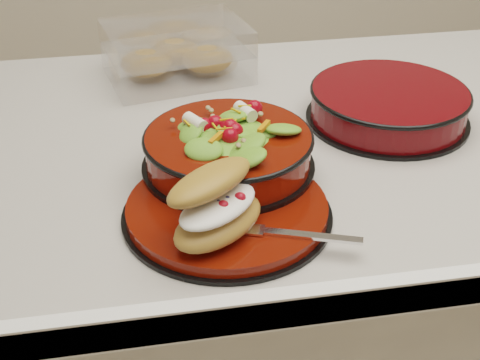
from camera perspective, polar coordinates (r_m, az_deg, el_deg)
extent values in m
cube|color=white|center=(1.34, 5.46, -13.71)|extent=(1.16, 0.66, 0.86)
cube|color=beige|center=(1.06, 6.71, 3.41)|extent=(1.24, 0.74, 0.04)
cube|color=white|center=(0.78, 13.92, -9.38)|extent=(1.24, 0.02, 0.05)
cylinder|color=black|center=(0.84, -1.11, -2.98)|extent=(0.26, 0.26, 0.01)
cylinder|color=#640D03|center=(0.83, -1.11, -2.42)|extent=(0.25, 0.25, 0.01)
torus|color=black|center=(0.83, -0.32, -2.51)|extent=(0.14, 0.14, 0.01)
cylinder|color=black|center=(0.90, -1.00, 1.25)|extent=(0.23, 0.23, 0.01)
cylinder|color=#640D03|center=(0.89, -1.01, 2.63)|extent=(0.22, 0.22, 0.04)
torus|color=black|center=(0.88, -1.03, 3.64)|extent=(0.23, 0.23, 0.01)
ellipsoid|color=#4D8625|center=(0.88, -1.02, 3.49)|extent=(0.19, 0.19, 0.07)
sphere|color=#AC060E|center=(0.87, 1.94, 6.19)|extent=(0.02, 0.02, 0.02)
sphere|color=#AC060E|center=(0.90, 0.39, 7.10)|extent=(0.02, 0.02, 0.02)
sphere|color=#AC060E|center=(0.90, -2.15, 7.15)|extent=(0.02, 0.02, 0.02)
sphere|color=#AC060E|center=(0.87, -3.94, 6.30)|extent=(0.02, 0.02, 0.02)
sphere|color=#AC060E|center=(0.84, -3.62, 5.13)|extent=(0.02, 0.02, 0.02)
sphere|color=#AC060E|center=(0.82, -1.26, 4.53)|extent=(0.02, 0.02, 0.02)
sphere|color=#AC060E|center=(0.83, 1.28, 5.03)|extent=(0.02, 0.02, 0.02)
cylinder|color=silver|center=(0.90, 0.46, 7.18)|extent=(0.04, 0.04, 0.02)
cylinder|color=silver|center=(0.88, -3.90, 6.26)|extent=(0.04, 0.03, 0.02)
cube|color=orange|center=(0.83, -2.10, 4.98)|extent=(0.03, 0.03, 0.01)
cube|color=orange|center=(0.86, 2.08, 5.95)|extent=(0.03, 0.02, 0.01)
ellipsoid|color=#A97433|center=(0.77, -1.86, -3.59)|extent=(0.14, 0.14, 0.04)
ellipsoid|color=white|center=(0.76, -1.89, -2.24)|extent=(0.12, 0.12, 0.02)
ellipsoid|color=#A97433|center=(0.76, -2.12, -0.10)|extent=(0.14, 0.13, 0.03)
sphere|color=red|center=(0.75, -3.44, -2.01)|extent=(0.01, 0.01, 0.01)
sphere|color=red|center=(0.75, -1.44, -2.22)|extent=(0.01, 0.01, 0.01)
sphere|color=red|center=(0.76, 0.00, -1.51)|extent=(0.01, 0.01, 0.01)
sphere|color=red|center=(0.76, -2.71, -1.46)|extent=(0.01, 0.01, 0.01)
sphere|color=#191947|center=(0.76, -2.51, -1.68)|extent=(0.01, 0.01, 0.01)
sphere|color=#191947|center=(0.76, -1.08, -1.70)|extent=(0.01, 0.01, 0.01)
sphere|color=#191947|center=(0.75, -1.86, -2.02)|extent=(0.01, 0.01, 0.01)
cube|color=silver|center=(0.78, 6.09, -4.77)|extent=(0.12, 0.05, 0.00)
cube|color=silver|center=(0.78, 0.74, -4.21)|extent=(0.04, 0.03, 0.00)
cube|color=white|center=(1.22, -5.38, 9.90)|extent=(0.27, 0.22, 0.05)
cube|color=white|center=(1.20, -5.49, 11.99)|extent=(0.27, 0.22, 0.04)
ellipsoid|color=#A97433|center=(1.21, -7.98, 9.85)|extent=(0.09, 0.08, 0.05)
ellipsoid|color=#A97433|center=(1.22, -2.80, 10.28)|extent=(0.09, 0.08, 0.05)
ellipsoid|color=#A97433|center=(1.26, -5.58, 10.82)|extent=(0.09, 0.08, 0.05)
cylinder|color=black|center=(1.09, 12.40, 5.13)|extent=(0.26, 0.26, 0.01)
cylinder|color=#560507|center=(1.08, 12.57, 6.40)|extent=(0.24, 0.24, 0.05)
torus|color=black|center=(1.07, 12.70, 7.36)|extent=(0.25, 0.25, 0.01)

